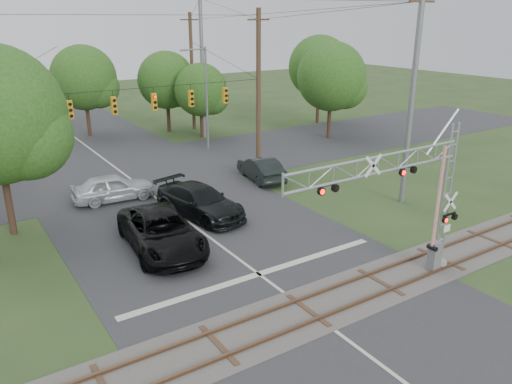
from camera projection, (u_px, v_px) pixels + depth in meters
ground at (343, 337)px, 17.92m from camera, size 160.00×160.00×0.00m
road_main at (211, 239)px, 25.83m from camera, size 14.00×90.00×0.02m
road_cross at (122, 172)px, 36.90m from camera, size 90.00×12.00×0.02m
railroad_track at (308, 310)px, 19.49m from camera, size 90.00×3.20×0.17m
crossing_gantry at (406, 194)px, 20.23m from camera, size 9.43×0.85×6.69m
traffic_signal_span at (148, 101)px, 32.30m from camera, size 19.34×0.36×11.50m
pickup_black at (161, 232)px, 24.43m from camera, size 3.75×6.99×1.87m
car_dark at (200, 201)px, 28.56m from camera, size 3.81×6.55×1.78m
sedan_silver at (113, 187)px, 31.03m from camera, size 5.13×2.38×1.70m
suv_dark at (261, 169)px, 35.01m from camera, size 2.52×5.17×1.63m
streetlight at (205, 93)px, 41.86m from camera, size 2.29×0.24×8.59m
utility_poles at (158, 87)px, 35.65m from camera, size 25.60×26.79×13.12m
treeline at (89, 87)px, 39.73m from camera, size 55.81×28.71×9.82m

